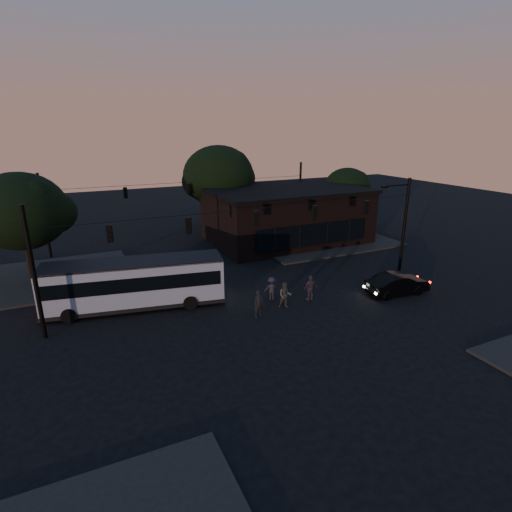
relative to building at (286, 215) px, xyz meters
name	(u,v)px	position (x,y,z in m)	size (l,w,h in m)	color
ground	(284,322)	(-9.00, -15.97, -2.71)	(120.00, 120.00, 0.00)	black
sidewalk_far_right	(320,241)	(3.00, -1.97, -2.63)	(14.00, 10.00, 0.15)	black
sidewalk_far_left	(35,280)	(-23.00, -1.97, -2.63)	(14.00, 10.00, 0.15)	black
building	(286,215)	(0.00, 0.00, 0.00)	(15.40, 10.41, 5.40)	black
tree_behind	(219,176)	(-5.00, 6.03, 3.48)	(7.60, 7.60, 9.43)	black
tree_right	(347,188)	(9.00, 2.03, 1.93)	(5.20, 5.20, 6.86)	black
tree_left	(21,211)	(-23.00, -2.97, 2.86)	(6.40, 6.40, 8.30)	black
signal_rig_near	(256,235)	(-9.00, -11.97, 1.74)	(26.24, 0.30, 7.50)	black
signal_rig_far	(189,200)	(-9.00, 4.03, 1.50)	(26.24, 0.30, 7.50)	black
bus	(135,282)	(-16.68, -10.08, -0.94)	(11.49, 4.51, 3.16)	#8893AD
car	(398,284)	(0.23, -15.62, -1.96)	(1.59, 4.56, 1.50)	black
pedestrian_a	(259,304)	(-10.10, -14.72, -1.84)	(0.63, 0.42, 1.74)	black
pedestrian_b	(285,295)	(-8.00, -14.26, -1.84)	(0.84, 0.66, 1.73)	#3D3C38
pedestrian_c	(310,288)	(-5.87, -13.93, -1.83)	(1.03, 0.43, 1.76)	#382F39
pedestrian_d	(272,288)	(-8.17, -12.71, -1.91)	(1.03, 0.59, 1.59)	black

